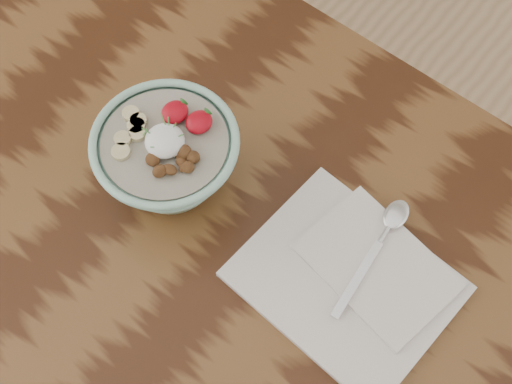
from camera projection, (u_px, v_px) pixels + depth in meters
table at (230, 289)px, 107.47cm from camera, size 160.00×90.00×75.00cm
breakfast_bowl at (168, 157)px, 99.14cm from camera, size 20.40×20.40×13.51cm
napkin at (352, 278)px, 97.68cm from camera, size 29.12×24.88×1.71cm
spoon at (387, 230)px, 99.34cm from camera, size 4.45×20.31×1.06cm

